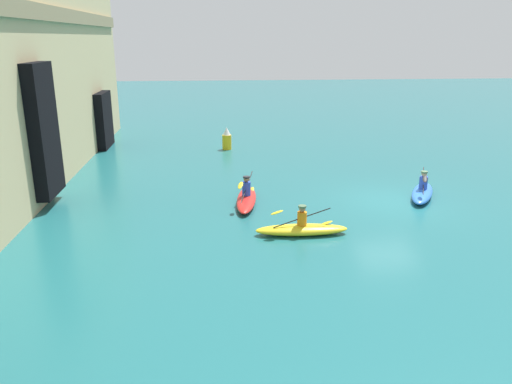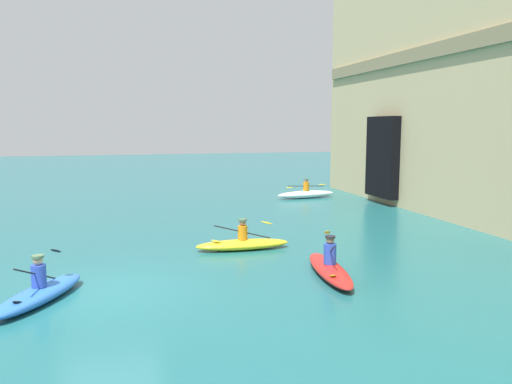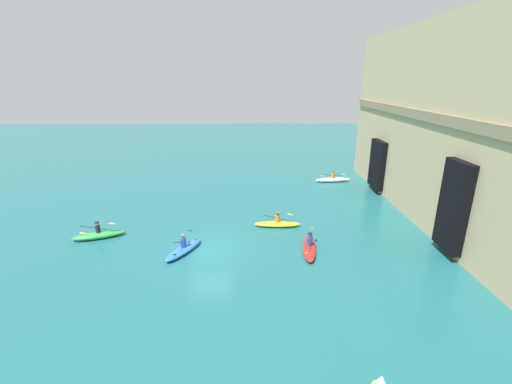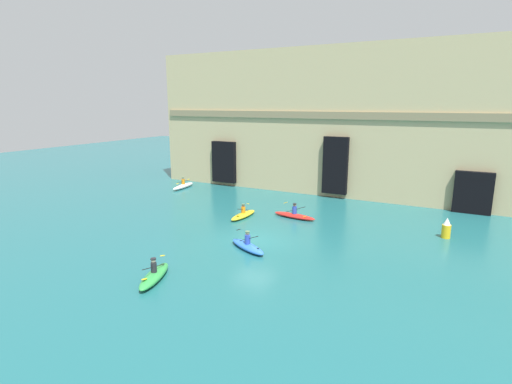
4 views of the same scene
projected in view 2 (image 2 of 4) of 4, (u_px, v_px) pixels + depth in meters
The scene contains 5 objects.
ground_plane at pixel (107, 291), 12.36m from camera, with size 120.00×120.00×0.00m, color #1E6066.
kayak_white at pixel (306, 194), 28.21m from camera, with size 1.03×3.54×1.11m.
kayak_yellow at pixel (243, 243), 16.51m from camera, with size 0.84×3.14×1.03m.
kayak_blue at pixel (40, 292), 11.60m from camera, with size 3.11×2.14×1.12m.
kayak_red at pixel (330, 268), 13.61m from camera, with size 3.47×1.18×1.13m.
Camera 2 is at (12.48, 0.49, 4.09)m, focal length 35.00 mm.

